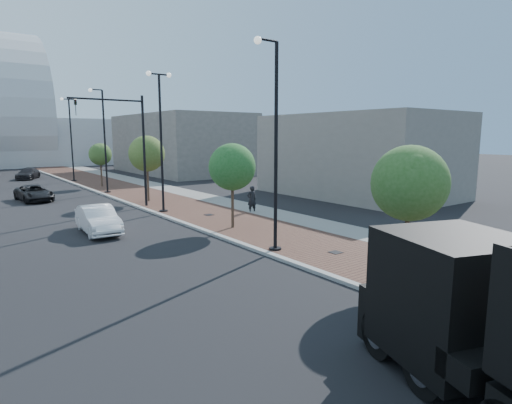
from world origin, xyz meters
TOP-DOWN VIEW (x-y plane):
  - ground at (0.00, 0.00)m, footprint 220.00×220.00m
  - sidewalk at (3.50, 40.00)m, footprint 7.00×140.00m
  - concrete_strip at (6.20, 40.00)m, footprint 2.40×140.00m
  - curb at (0.00, 40.00)m, footprint 0.30×140.00m
  - white_sedan at (-4.70, 18.65)m, footprint 1.79×4.55m
  - dark_car_mid at (-5.49, 33.15)m, footprint 2.57×4.78m
  - dark_car_far at (-3.05, 52.48)m, footprint 3.57×4.92m
  - pedestrian at (5.37, 18.37)m, footprint 0.72×0.51m
  - streetlight_1 at (0.49, 10.00)m, footprint 1.44×0.56m
  - streetlight_2 at (0.60, 22.00)m, footprint 1.72×0.56m
  - streetlight_3 at (0.49, 34.00)m, footprint 1.44×0.56m
  - streetlight_4 at (0.60, 46.00)m, footprint 1.72×0.56m
  - traffic_mast at (-0.30, 25.00)m, footprint 5.09×0.20m
  - tree_0 at (1.65, 4.02)m, footprint 2.62×2.61m
  - tree_1 at (1.65, 15.02)m, footprint 2.60×2.59m
  - tree_2 at (1.65, 27.02)m, footprint 2.78×2.78m
  - tree_3 at (1.65, 39.02)m, footprint 2.28×2.22m
  - convention_center at (-2.00, 85.00)m, footprint 50.00×30.00m
  - commercial_block_ne at (16.00, 50.00)m, footprint 12.00×22.00m
  - commercial_block_e at (18.00, 20.00)m, footprint 10.00×16.00m
  - utility_cover_0 at (2.40, 1.00)m, footprint 0.50×0.50m
  - utility_cover_1 at (2.40, 8.00)m, footprint 0.50×0.50m
  - utility_cover_2 at (2.40, 19.00)m, footprint 0.50×0.50m

SIDE VIEW (x-z plane):
  - ground at x=0.00m, z-range 0.00..0.00m
  - sidewalk at x=3.50m, z-range 0.00..0.12m
  - concrete_strip at x=6.20m, z-range 0.00..0.13m
  - curb at x=0.00m, z-range 0.00..0.14m
  - utility_cover_0 at x=2.40m, z-range 0.12..0.14m
  - utility_cover_1 at x=2.40m, z-range 0.12..0.14m
  - utility_cover_2 at x=2.40m, z-range 0.12..0.14m
  - dark_car_mid at x=-5.49m, z-range 0.00..1.28m
  - dark_car_far at x=-3.05m, z-range 0.00..1.32m
  - white_sedan at x=-4.70m, z-range 0.00..1.47m
  - pedestrian at x=5.37m, z-range 0.00..1.87m
  - tree_3 at x=1.65m, z-range 1.10..5.55m
  - commercial_block_e at x=18.00m, z-range 0.00..7.00m
  - tree_1 at x=1.65m, z-range 1.10..5.91m
  - tree_0 at x=1.65m, z-range 1.15..6.07m
  - tree_2 at x=1.65m, z-range 1.20..6.41m
  - commercial_block_ne at x=16.00m, z-range 0.00..8.00m
  - streetlight_1 at x=0.49m, z-range -0.26..8.95m
  - streetlight_3 at x=0.49m, z-range -0.26..8.95m
  - streetlight_2 at x=0.60m, z-range 0.18..9.46m
  - streetlight_4 at x=0.60m, z-range 0.18..9.46m
  - traffic_mast at x=-0.30m, z-range 0.98..8.98m
  - convention_center at x=-2.00m, z-range -19.00..31.00m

